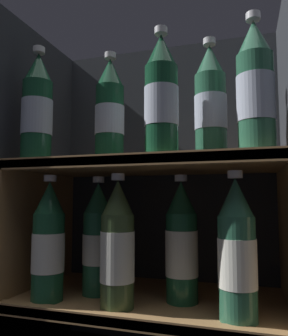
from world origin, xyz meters
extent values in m
cube|color=#23262B|center=(0.00, 0.33, 0.42)|extent=(0.65, 0.02, 0.83)
cube|color=#23262B|center=(-0.32, 0.16, 0.42)|extent=(0.02, 0.36, 0.83)
cube|color=#9E7547|center=(0.00, 0.16, 0.16)|extent=(0.61, 0.32, 0.02)
cube|color=#9E7547|center=(0.00, 0.01, 0.16)|extent=(0.61, 0.02, 0.03)
cube|color=#9E7547|center=(-0.30, 0.16, 0.08)|extent=(0.01, 0.32, 0.15)
cube|color=#9E7547|center=(0.00, 0.16, 0.47)|extent=(0.61, 0.32, 0.02)
cube|color=#9E7547|center=(0.00, 0.01, 0.47)|extent=(0.61, 0.02, 0.03)
cube|color=#9E7547|center=(-0.30, 0.16, 0.23)|extent=(0.01, 0.32, 0.46)
cylinder|color=#144228|center=(-0.24, 0.05, 0.57)|extent=(0.07, 0.07, 0.19)
cylinder|color=#9EA8BC|center=(-0.24, 0.05, 0.58)|extent=(0.07, 0.07, 0.08)
cone|color=#144228|center=(-0.24, 0.05, 0.70)|extent=(0.07, 0.07, 0.07)
cylinder|color=silver|center=(-0.24, 0.05, 0.74)|extent=(0.03, 0.03, 0.01)
cylinder|color=#144228|center=(0.06, 0.05, 0.57)|extent=(0.07, 0.07, 0.19)
cylinder|color=#9EA8BC|center=(0.06, 0.05, 0.58)|extent=(0.07, 0.07, 0.08)
cone|color=#144228|center=(0.06, 0.05, 0.70)|extent=(0.07, 0.07, 0.07)
cylinder|color=silver|center=(0.06, 0.05, 0.74)|extent=(0.03, 0.03, 0.01)
cylinder|color=#285B42|center=(0.24, 0.05, 0.57)|extent=(0.07, 0.07, 0.19)
cylinder|color=#9EA8BC|center=(0.24, 0.05, 0.58)|extent=(0.07, 0.07, 0.09)
cone|color=#285B42|center=(0.24, 0.05, 0.70)|extent=(0.07, 0.07, 0.07)
cylinder|color=silver|center=(0.24, 0.05, 0.74)|extent=(0.03, 0.03, 0.01)
cylinder|color=#144228|center=(-0.09, 0.13, 0.57)|extent=(0.07, 0.07, 0.19)
cylinder|color=#9EA8BC|center=(-0.09, 0.13, 0.58)|extent=(0.07, 0.07, 0.07)
cone|color=#144228|center=(-0.09, 0.13, 0.70)|extent=(0.07, 0.07, 0.07)
cylinder|color=silver|center=(-0.09, 0.13, 0.74)|extent=(0.03, 0.03, 0.01)
cylinder|color=#285B42|center=(0.15, 0.13, 0.57)|extent=(0.07, 0.07, 0.19)
cylinder|color=#9EA8BC|center=(0.15, 0.13, 0.58)|extent=(0.07, 0.07, 0.08)
cone|color=#285B42|center=(0.15, 0.13, 0.70)|extent=(0.07, 0.07, 0.07)
cylinder|color=silver|center=(0.15, 0.13, 0.74)|extent=(0.03, 0.03, 0.01)
cylinder|color=#194C2D|center=(-0.20, 0.05, 0.26)|extent=(0.07, 0.07, 0.19)
cylinder|color=silver|center=(-0.20, 0.05, 0.27)|extent=(0.07, 0.07, 0.08)
cone|color=#194C2D|center=(-0.20, 0.05, 0.39)|extent=(0.07, 0.07, 0.07)
cylinder|color=silver|center=(-0.20, 0.05, 0.44)|extent=(0.03, 0.03, 0.01)
cylinder|color=#384C28|center=(-0.04, 0.05, 0.26)|extent=(0.07, 0.07, 0.19)
cylinder|color=silver|center=(-0.04, 0.05, 0.27)|extent=(0.07, 0.07, 0.10)
cone|color=#384C28|center=(-0.04, 0.05, 0.39)|extent=(0.07, 0.07, 0.07)
cylinder|color=silver|center=(-0.04, 0.05, 0.44)|extent=(0.03, 0.03, 0.01)
cylinder|color=#285B42|center=(0.20, 0.05, 0.26)|extent=(0.07, 0.07, 0.19)
cylinder|color=silver|center=(0.20, 0.05, 0.27)|extent=(0.07, 0.07, 0.09)
cone|color=#285B42|center=(0.20, 0.05, 0.39)|extent=(0.07, 0.07, 0.07)
cylinder|color=silver|center=(0.20, 0.05, 0.44)|extent=(0.03, 0.03, 0.01)
cylinder|color=#1E5638|center=(-0.12, 0.13, 0.26)|extent=(0.07, 0.07, 0.19)
cylinder|color=silver|center=(-0.12, 0.13, 0.27)|extent=(0.07, 0.07, 0.07)
cone|color=#1E5638|center=(-0.12, 0.13, 0.39)|extent=(0.07, 0.07, 0.07)
cylinder|color=silver|center=(-0.12, 0.13, 0.44)|extent=(0.03, 0.03, 0.01)
cylinder|color=#194C2D|center=(0.08, 0.13, 0.26)|extent=(0.07, 0.07, 0.19)
cylinder|color=silver|center=(0.08, 0.13, 0.27)|extent=(0.07, 0.07, 0.10)
cone|color=#194C2D|center=(0.08, 0.13, 0.39)|extent=(0.07, 0.07, 0.07)
cylinder|color=silver|center=(0.08, 0.13, 0.44)|extent=(0.03, 0.03, 0.01)
camera|label=1|loc=(0.22, -0.59, 0.39)|focal=35.00mm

